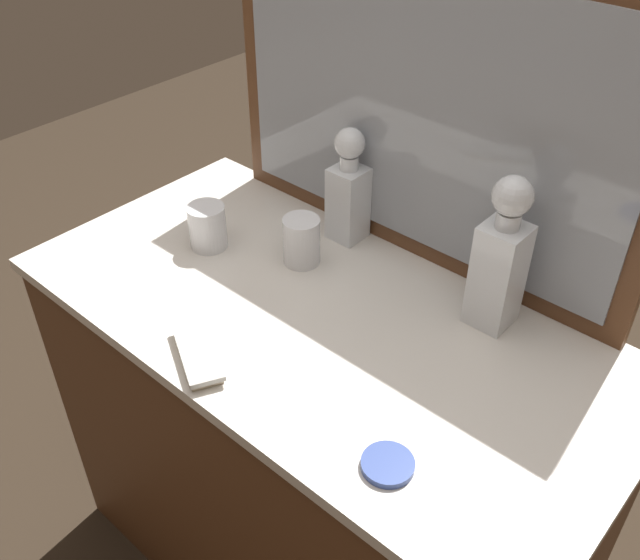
{
  "coord_description": "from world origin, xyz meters",
  "views": [
    {
      "loc": [
        0.69,
        -0.77,
        1.75
      ],
      "look_at": [
        0.0,
        0.0,
        0.96
      ],
      "focal_mm": 39.48,
      "sensor_mm": 36.0,
      "label": 1
    }
  ],
  "objects_px": {
    "porcelain_dish": "(388,464)",
    "crystal_tumbler_right": "(208,228)",
    "crystal_tumbler_far_left": "(302,242)",
    "silver_brush_front": "(198,354)",
    "crystal_decanter_right": "(348,195)",
    "crystal_decanter_left": "(499,267)"
  },
  "relations": [
    {
      "from": "crystal_tumbler_far_left",
      "to": "crystal_tumbler_right",
      "type": "relative_size",
      "value": 1.06
    },
    {
      "from": "silver_brush_front",
      "to": "porcelain_dish",
      "type": "relative_size",
      "value": 2.12
    },
    {
      "from": "crystal_decanter_left",
      "to": "porcelain_dish",
      "type": "distance_m",
      "value": 0.42
    },
    {
      "from": "crystal_decanter_left",
      "to": "crystal_decanter_right",
      "type": "xyz_separation_m",
      "value": [
        -0.38,
        0.04,
        -0.02
      ]
    },
    {
      "from": "porcelain_dish",
      "to": "crystal_tumbler_right",
      "type": "bearing_deg",
      "value": 161.91
    },
    {
      "from": "crystal_decanter_left",
      "to": "crystal_tumbler_far_left",
      "type": "distance_m",
      "value": 0.41
    },
    {
      "from": "crystal_tumbler_far_left",
      "to": "crystal_tumbler_right",
      "type": "xyz_separation_m",
      "value": [
        -0.19,
        -0.09,
        -0.0
      ]
    },
    {
      "from": "crystal_decanter_left",
      "to": "silver_brush_front",
      "type": "bearing_deg",
      "value": -126.9
    },
    {
      "from": "crystal_decanter_left",
      "to": "crystal_tumbler_far_left",
      "type": "bearing_deg",
      "value": -166.1
    },
    {
      "from": "silver_brush_front",
      "to": "crystal_decanter_right",
      "type": "bearing_deg",
      "value": 96.61
    },
    {
      "from": "crystal_tumbler_far_left",
      "to": "porcelain_dish",
      "type": "xyz_separation_m",
      "value": [
        0.46,
        -0.3,
        -0.04
      ]
    },
    {
      "from": "crystal_decanter_right",
      "to": "crystal_tumbler_far_left",
      "type": "xyz_separation_m",
      "value": [
        -0.01,
        -0.14,
        -0.06
      ]
    },
    {
      "from": "crystal_tumbler_right",
      "to": "porcelain_dish",
      "type": "distance_m",
      "value": 0.68
    },
    {
      "from": "crystal_decanter_right",
      "to": "silver_brush_front",
      "type": "height_order",
      "value": "crystal_decanter_right"
    },
    {
      "from": "crystal_decanter_left",
      "to": "crystal_tumbler_right",
      "type": "xyz_separation_m",
      "value": [
        -0.58,
        -0.19,
        -0.08
      ]
    },
    {
      "from": "crystal_decanter_left",
      "to": "silver_brush_front",
      "type": "xyz_separation_m",
      "value": [
        -0.33,
        -0.44,
        -0.11
      ]
    },
    {
      "from": "crystal_tumbler_far_left",
      "to": "silver_brush_front",
      "type": "relative_size",
      "value": 0.59
    },
    {
      "from": "crystal_tumbler_right",
      "to": "crystal_decanter_right",
      "type": "bearing_deg",
      "value": 48.72
    },
    {
      "from": "crystal_tumbler_right",
      "to": "silver_brush_front",
      "type": "distance_m",
      "value": 0.36
    },
    {
      "from": "crystal_decanter_left",
      "to": "porcelain_dish",
      "type": "height_order",
      "value": "crystal_decanter_left"
    },
    {
      "from": "crystal_decanter_left",
      "to": "crystal_decanter_right",
      "type": "bearing_deg",
      "value": 174.26
    },
    {
      "from": "crystal_decanter_right",
      "to": "crystal_tumbler_far_left",
      "type": "height_order",
      "value": "crystal_decanter_right"
    }
  ]
}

